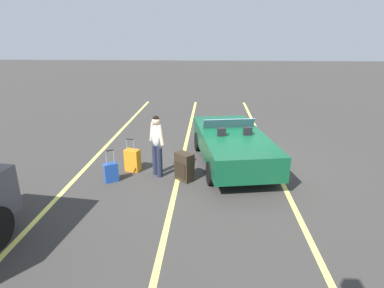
{
  "coord_description": "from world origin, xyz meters",
  "views": [
    {
      "loc": [
        -8.74,
        0.66,
        3.59
      ],
      "look_at": [
        -0.47,
        1.14,
        0.75
      ],
      "focal_mm": 29.81,
      "sensor_mm": 36.0,
      "label": 1
    }
  ],
  "objects_px": {
    "suitcase_small_carryon": "(111,172)",
    "suitcase_large_black": "(184,167)",
    "convertible_car": "(231,142)",
    "traveler_person": "(157,143)",
    "suitcase_medium_bright": "(133,160)"
  },
  "relations": [
    {
      "from": "suitcase_large_black",
      "to": "suitcase_small_carryon",
      "type": "height_order",
      "value": "suitcase_small_carryon"
    },
    {
      "from": "convertible_car",
      "to": "suitcase_medium_bright",
      "type": "height_order",
      "value": "convertible_car"
    },
    {
      "from": "suitcase_medium_bright",
      "to": "suitcase_small_carryon",
      "type": "xyz_separation_m",
      "value": [
        -0.71,
        0.4,
        -0.06
      ]
    },
    {
      "from": "suitcase_large_black",
      "to": "suitcase_medium_bright",
      "type": "height_order",
      "value": "suitcase_medium_bright"
    },
    {
      "from": "suitcase_small_carryon",
      "to": "convertible_car",
      "type": "bearing_deg",
      "value": -94.78
    },
    {
      "from": "traveler_person",
      "to": "suitcase_small_carryon",
      "type": "bearing_deg",
      "value": 157.39
    },
    {
      "from": "convertible_car",
      "to": "suitcase_medium_bright",
      "type": "bearing_deg",
      "value": 98.08
    },
    {
      "from": "suitcase_small_carryon",
      "to": "suitcase_medium_bright",
      "type": "bearing_deg",
      "value": -60.75
    },
    {
      "from": "convertible_car",
      "to": "suitcase_medium_bright",
      "type": "relative_size",
      "value": 4.57
    },
    {
      "from": "suitcase_medium_bright",
      "to": "traveler_person",
      "type": "xyz_separation_m",
      "value": [
        -0.27,
        -0.74,
        0.62
      ]
    },
    {
      "from": "convertible_car",
      "to": "suitcase_large_black",
      "type": "distance_m",
      "value": 1.89
    },
    {
      "from": "convertible_car",
      "to": "suitcase_large_black",
      "type": "bearing_deg",
      "value": 128.15
    },
    {
      "from": "suitcase_large_black",
      "to": "traveler_person",
      "type": "distance_m",
      "value": 0.96
    },
    {
      "from": "suitcase_small_carryon",
      "to": "suitcase_large_black",
      "type": "bearing_deg",
      "value": -115.66
    },
    {
      "from": "convertible_car",
      "to": "suitcase_large_black",
      "type": "relative_size",
      "value": 5.91
    }
  ]
}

